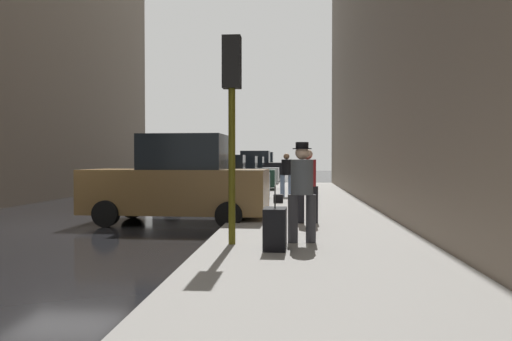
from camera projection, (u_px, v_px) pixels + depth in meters
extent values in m
plane|color=black|center=(64.00, 226.00, 12.14)|extent=(120.00, 120.00, 0.00)
cube|color=gray|center=(312.00, 225.00, 11.69)|extent=(4.00, 40.00, 0.15)
cube|color=brown|center=(177.00, 191.00, 12.70)|extent=(4.66, 1.99, 1.10)
cube|color=black|center=(184.00, 152.00, 12.66)|extent=(2.12, 1.63, 0.90)
cylinder|color=black|center=(133.00, 206.00, 13.79)|extent=(0.65, 0.24, 0.64)
cylinder|color=black|center=(106.00, 214.00, 11.96)|extent=(0.65, 0.24, 0.64)
cylinder|color=black|center=(240.00, 208.00, 13.47)|extent=(0.65, 0.24, 0.64)
cylinder|color=black|center=(229.00, 215.00, 11.64)|extent=(0.65, 0.24, 0.64)
cube|color=slate|center=(214.00, 184.00, 18.65)|extent=(4.26, 1.98, 0.84)
cube|color=black|center=(219.00, 164.00, 18.62)|extent=(1.94, 1.63, 0.70)
cylinder|color=black|center=(182.00, 192.00, 19.63)|extent=(0.65, 0.24, 0.64)
cylinder|color=black|center=(172.00, 196.00, 17.79)|extent=(0.65, 0.24, 0.64)
cylinder|color=black|center=(251.00, 193.00, 19.52)|extent=(0.65, 0.24, 0.64)
cylinder|color=black|center=(249.00, 196.00, 17.68)|extent=(0.65, 0.24, 0.64)
cube|color=#193828|center=(233.00, 178.00, 24.86)|extent=(4.21, 1.87, 0.84)
cube|color=black|center=(237.00, 163.00, 24.83)|extent=(1.90, 1.58, 0.70)
cylinder|color=black|center=(210.00, 184.00, 25.90)|extent=(0.64, 0.22, 0.64)
cylinder|color=black|center=(203.00, 186.00, 24.06)|extent=(0.64, 0.22, 0.64)
cylinder|color=black|center=(262.00, 185.00, 25.68)|extent=(0.64, 0.22, 0.64)
cylinder|color=black|center=(259.00, 187.00, 23.84)|extent=(0.64, 0.22, 0.64)
cube|color=#B7BABF|center=(245.00, 174.00, 30.69)|extent=(4.22, 1.88, 0.84)
cube|color=black|center=(248.00, 162.00, 30.66)|extent=(1.91, 1.58, 0.70)
cylinder|color=black|center=(225.00, 180.00, 31.73)|extent=(0.64, 0.23, 0.64)
cylinder|color=black|center=(220.00, 181.00, 29.90)|extent=(0.64, 0.23, 0.64)
cylinder|color=black|center=(268.00, 180.00, 31.50)|extent=(0.64, 0.23, 0.64)
cylinder|color=black|center=(266.00, 181.00, 29.67)|extent=(0.64, 0.23, 0.64)
cube|color=black|center=(253.00, 170.00, 36.89)|extent=(4.66, 1.98, 1.10)
cube|color=black|center=(255.00, 157.00, 36.84)|extent=(2.12, 1.63, 0.90)
cylinder|color=black|center=(235.00, 176.00, 37.97)|extent=(0.65, 0.24, 0.64)
cylinder|color=black|center=(231.00, 177.00, 36.14)|extent=(0.65, 0.24, 0.64)
cylinder|color=black|center=(274.00, 177.00, 37.66)|extent=(0.65, 0.24, 0.64)
cylinder|color=black|center=(272.00, 177.00, 35.83)|extent=(0.65, 0.24, 0.64)
cube|color=silver|center=(259.00, 169.00, 43.49)|extent=(4.60, 1.85, 1.10)
cube|color=black|center=(261.00, 157.00, 43.45)|extent=(2.07, 1.57, 0.90)
cylinder|color=black|center=(243.00, 174.00, 44.53)|extent=(0.64, 0.22, 0.64)
cylinder|color=black|center=(241.00, 175.00, 42.69)|extent=(0.64, 0.22, 0.64)
cylinder|color=black|center=(276.00, 174.00, 44.30)|extent=(0.64, 0.22, 0.64)
cylinder|color=black|center=(276.00, 175.00, 42.47)|extent=(0.64, 0.22, 0.64)
cylinder|color=red|center=(262.00, 193.00, 18.00)|extent=(0.22, 0.22, 0.55)
sphere|color=red|center=(262.00, 183.00, 18.00)|extent=(0.20, 0.20, 0.20)
cylinder|color=red|center=(258.00, 192.00, 18.01)|extent=(0.10, 0.09, 0.09)
cylinder|color=red|center=(267.00, 192.00, 17.99)|extent=(0.10, 0.09, 0.09)
cylinder|color=#514C0F|center=(232.00, 141.00, 8.62)|extent=(0.12, 0.12, 3.60)
cube|color=black|center=(232.00, 62.00, 8.59)|extent=(0.32, 0.24, 0.90)
sphere|color=red|center=(233.00, 48.00, 8.72)|extent=(0.14, 0.14, 0.14)
sphere|color=yellow|center=(233.00, 64.00, 8.73)|extent=(0.14, 0.14, 0.14)
sphere|color=green|center=(233.00, 80.00, 8.73)|extent=(0.14, 0.14, 0.14)
cylinder|color=#333338|center=(293.00, 219.00, 8.82)|extent=(0.19, 0.19, 0.85)
cylinder|color=#333338|center=(311.00, 218.00, 8.83)|extent=(0.19, 0.19, 0.85)
cylinder|color=#4C5156|center=(302.00, 177.00, 8.81)|extent=(0.43, 0.43, 0.62)
sphere|color=beige|center=(302.00, 153.00, 8.80)|extent=(0.24, 0.24, 0.24)
cylinder|color=black|center=(302.00, 149.00, 8.80)|extent=(0.34, 0.34, 0.02)
cylinder|color=black|center=(302.00, 145.00, 8.80)|extent=(0.23, 0.23, 0.11)
cylinder|color=black|center=(314.00, 205.00, 11.54)|extent=(0.20, 0.20, 0.85)
cylinder|color=black|center=(300.00, 205.00, 11.53)|extent=(0.20, 0.20, 0.85)
cylinder|color=#A51E23|center=(307.00, 173.00, 11.52)|extent=(0.44, 0.44, 0.62)
sphere|color=beige|center=(307.00, 154.00, 11.51)|extent=(0.24, 0.24, 0.24)
cylinder|color=#728CB2|center=(290.00, 186.00, 19.84)|extent=(0.20, 0.20, 0.85)
cylinder|color=#728CB2|center=(282.00, 186.00, 19.82)|extent=(0.20, 0.20, 0.85)
cylinder|color=black|center=(286.00, 167.00, 19.82)|extent=(0.45, 0.45, 0.62)
sphere|color=#997051|center=(286.00, 156.00, 19.81)|extent=(0.24, 0.24, 0.24)
cube|color=black|center=(275.00, 229.00, 8.13)|extent=(0.38, 0.57, 0.68)
cylinder|color=#333333|center=(275.00, 197.00, 8.11)|extent=(0.02, 0.02, 0.36)
cube|color=black|center=(278.00, 198.00, 16.99)|extent=(0.32, 0.44, 0.28)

